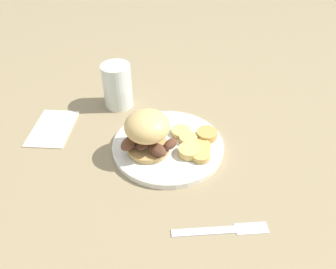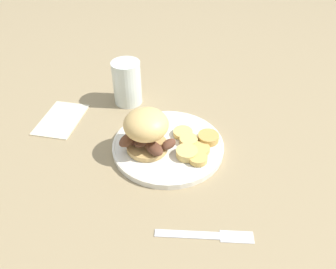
# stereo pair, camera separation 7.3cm
# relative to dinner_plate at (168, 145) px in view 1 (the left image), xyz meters

# --- Properties ---
(ground_plane) EXTENTS (4.00, 4.00, 0.00)m
(ground_plane) POSITION_rel_dinner_plate_xyz_m (0.00, 0.00, -0.01)
(ground_plane) COLOR #937F5B
(dinner_plate) EXTENTS (0.26, 0.26, 0.02)m
(dinner_plate) POSITION_rel_dinner_plate_xyz_m (0.00, 0.00, 0.00)
(dinner_plate) COLOR white
(dinner_plate) RESTS_ON ground_plane
(sandwich) EXTENTS (0.11, 0.12, 0.10)m
(sandwich) POSITION_rel_dinner_plate_xyz_m (-0.04, 0.03, 0.06)
(sandwich) COLOR tan
(sandwich) RESTS_ON dinner_plate
(potato_round_0) EXTENTS (0.04, 0.04, 0.01)m
(potato_round_0) POSITION_rel_dinner_plate_xyz_m (-0.01, -0.09, 0.01)
(potato_round_0) COLOR tan
(potato_round_0) RESTS_ON dinner_plate
(potato_round_1) EXTENTS (0.05, 0.05, 0.02)m
(potato_round_1) POSITION_rel_dinner_plate_xyz_m (0.06, -0.07, 0.01)
(potato_round_1) COLOR tan
(potato_round_1) RESTS_ON dinner_plate
(potato_round_2) EXTENTS (0.05, 0.05, 0.02)m
(potato_round_2) POSITION_rel_dinner_plate_xyz_m (-0.01, -0.06, 0.02)
(potato_round_2) COLOR #DBB766
(potato_round_2) RESTS_ON dinner_plate
(potato_round_3) EXTENTS (0.05, 0.05, 0.01)m
(potato_round_3) POSITION_rel_dinner_plate_xyz_m (0.05, -0.01, 0.01)
(potato_round_3) COLOR #DBB766
(potato_round_3) RESTS_ON dinner_plate
(potato_round_4) EXTENTS (0.04, 0.04, 0.01)m
(potato_round_4) POSITION_rel_dinner_plate_xyz_m (0.02, -0.07, 0.01)
(potato_round_4) COLOR tan
(potato_round_4) RESTS_ON dinner_plate
(potato_round_5) EXTENTS (0.04, 0.04, 0.01)m
(potato_round_5) POSITION_rel_dinner_plate_xyz_m (0.03, -0.04, 0.01)
(potato_round_5) COLOR #DBB766
(potato_round_5) RESTS_ON dinner_plate
(fork) EXTENTS (0.11, 0.16, 0.00)m
(fork) POSITION_rel_dinner_plate_xyz_m (-0.15, -0.19, -0.01)
(fork) COLOR silver
(fork) RESTS_ON ground_plane
(drinking_glass) EXTENTS (0.08, 0.08, 0.12)m
(drinking_glass) POSITION_rel_dinner_plate_xyz_m (0.10, 0.20, 0.05)
(drinking_glass) COLOR silver
(drinking_glass) RESTS_ON ground_plane
(napkin) EXTENTS (0.17, 0.14, 0.01)m
(napkin) POSITION_rel_dinner_plate_xyz_m (-0.06, 0.29, -0.01)
(napkin) COLOR beige
(napkin) RESTS_ON ground_plane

